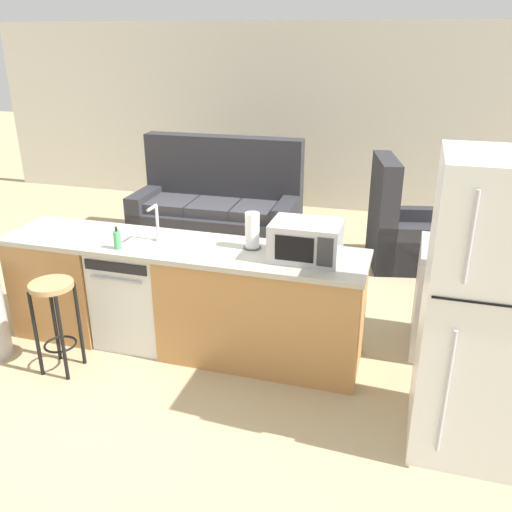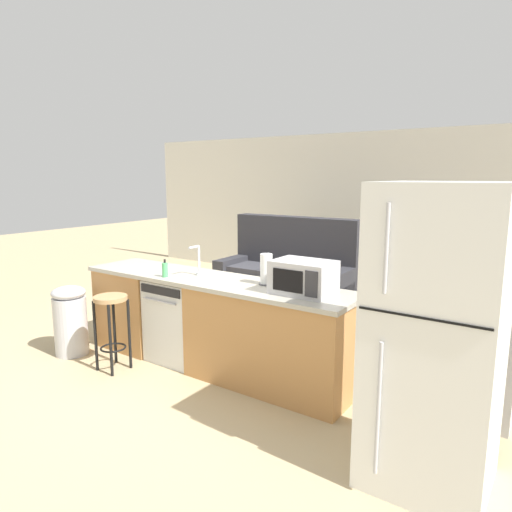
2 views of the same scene
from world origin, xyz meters
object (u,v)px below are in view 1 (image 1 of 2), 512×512
Objects in this scene: stove_range at (465,302)px; couch at (219,210)px; paper_towel_roll at (252,231)px; kettle at (501,247)px; armchair at (399,234)px; refrigerator at (488,312)px; bar_stool at (55,308)px; dishwasher at (138,293)px; soap_bottle at (117,240)px; microwave at (306,241)px.

stove_range is 3.36m from couch.
paper_towel_roll is 1.83m from kettle.
kettle is at bearing -34.52° from couch.
armchair is at bearing 111.57° from kettle.
refrigerator is 0.91× the size of couch.
kettle is 0.28× the size of bar_stool.
stove_range is 0.49× the size of refrigerator.
dishwasher is 1.16m from paper_towel_roll.
dishwasher is 3.08m from armchair.
kettle is at bearing 80.15° from refrigerator.
couch reaches higher than kettle.
armchair is (2.02, 2.32, -0.07)m from dishwasher.
armchair is (2.03, 2.53, -0.62)m from soap_bottle.
refrigerator is at bearing -7.44° from soap_bottle.
bar_stool is (-0.35, -0.39, -0.44)m from soap_bottle.
refrigerator is at bearing -47.20° from couch.
dishwasher is 2.86m from kettle.
bar_stool is at bearing -129.15° from armchair.
couch reaches higher than soap_bottle.
dishwasher reaches higher than bar_stool.
dishwasher is 4.10× the size of kettle.
microwave is 2.44× the size of kettle.
stove_range is 4.39× the size of kettle.
refrigerator is 8.99× the size of kettle.
kettle is 0.10× the size of couch.
microwave is 2.50m from armchair.
kettle is at bearing -68.43° from armchair.
bar_stool is 3.77m from armchair.
soap_bottle is at bearing -163.83° from stove_range.
couch reaches higher than microwave.
paper_towel_roll is (-1.63, -0.45, 0.59)m from stove_range.
armchair is (-0.58, 2.87, -0.57)m from refrigerator.
stove_range is 2.77m from soap_bottle.
armchair is at bearing 50.85° from bar_stool.
refrigerator is 10.47× the size of soap_bottle.
soap_bottle is at bearing 172.56° from refrigerator.
refrigerator is 6.54× the size of paper_towel_roll.
microwave is 0.25× the size of couch.
armchair reaches higher than stove_range.
soap_bottle is (-0.01, -0.21, 0.55)m from dishwasher.
refrigerator is at bearing -90.01° from stove_range.
paper_towel_roll reaches higher than soap_bottle.
soap_bottle is 0.68m from bar_stool.
couch is (-1.15, 2.35, -0.64)m from paper_towel_roll.
couch is (-2.95, 2.03, -0.59)m from kettle.
armchair is at bearing 101.45° from refrigerator.
armchair is at bearing -3.34° from couch.
paper_towel_roll is at bearing -164.39° from stove_range.
kettle is (0.17, 0.97, 0.06)m from refrigerator.
stove_range is 3.17m from bar_stool.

